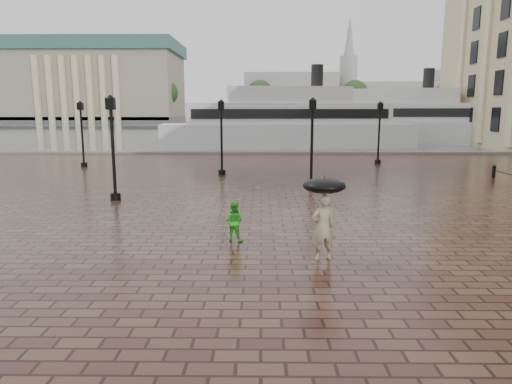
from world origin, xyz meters
TOP-DOWN VIEW (x-y plane):
  - ground at (0.00, 0.00)m, footprint 300.00×300.00m
  - harbour_water at (0.00, 92.00)m, footprint 240.00×240.00m
  - quay_edge at (0.00, 32.00)m, footprint 80.00×0.60m
  - far_shore at (0.00, 160.00)m, footprint 300.00×60.00m
  - museum at (-55.00, 144.61)m, footprint 57.00×32.50m
  - distant_skyline at (48.14, 150.00)m, footprint 102.50×22.00m
  - far_trees at (0.00, 138.00)m, footprint 188.00×8.00m
  - street_lamps at (-1.60, 17.60)m, footprint 21.44×14.44m
  - adult_pedestrian at (2.00, 1.95)m, footprint 0.72×0.57m
  - child_pedestrian at (-0.42, 3.67)m, footprint 0.70×0.61m
  - ferry_near at (3.13, 39.04)m, footprint 26.75×9.50m
  - ferry_far at (17.24, 47.17)m, footprint 27.61×12.75m
  - umbrella at (2.00, 1.95)m, footprint 1.10×1.10m

SIDE VIEW (x-z plane):
  - ground at x=0.00m, z-range 0.00..0.00m
  - harbour_water at x=0.00m, z-range 0.00..0.00m
  - quay_edge at x=0.00m, z-range -0.15..0.15m
  - child_pedestrian at x=-0.42m, z-range 0.00..1.20m
  - adult_pedestrian at x=2.00m, z-range 0.00..1.74m
  - far_shore at x=0.00m, z-range 0.00..2.00m
  - umbrella at x=2.00m, z-range 1.39..2.55m
  - street_lamps at x=-1.60m, z-range 0.13..4.53m
  - ferry_near at x=3.13m, z-range -1.71..6.87m
  - ferry_far at x=17.24m, z-range -1.76..7.05m
  - far_trees at x=0.00m, z-range 2.67..16.17m
  - distant_skyline at x=48.14m, z-range -7.05..25.95m
  - museum at x=-55.00m, z-range 0.91..26.91m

